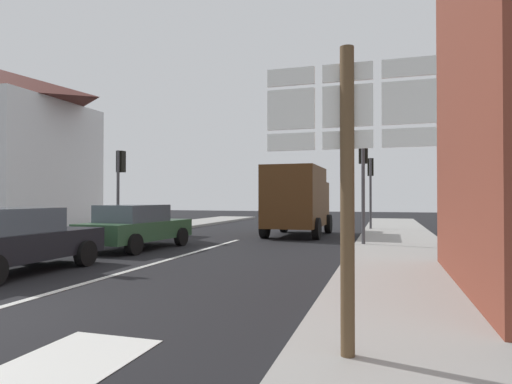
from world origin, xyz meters
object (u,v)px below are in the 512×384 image
at_px(traffic_light_far_right, 371,177).
at_px(traffic_light_near_left, 120,174).
at_px(route_sign_post, 347,167).
at_px(delivery_truck, 298,199).
at_px(traffic_light_near_right, 363,166).
at_px(sedan_far, 136,226).
at_px(sedan_near, 10,240).

height_order(traffic_light_far_right, traffic_light_near_left, traffic_light_far_right).
height_order(route_sign_post, traffic_light_near_left, traffic_light_near_left).
bearing_deg(traffic_light_near_left, delivery_truck, 25.27).
relative_size(delivery_truck, route_sign_post, 1.57).
relative_size(traffic_light_near_right, traffic_light_near_left, 1.03).
height_order(delivery_truck, traffic_light_far_right, traffic_light_far_right).
bearing_deg(sedan_far, delivery_truck, 57.13).
bearing_deg(delivery_truck, traffic_light_far_right, 51.72).
bearing_deg(traffic_light_near_left, traffic_light_far_right, 35.54).
bearing_deg(sedan_near, traffic_light_far_right, 64.42).
relative_size(sedan_far, traffic_light_far_right, 1.16).
bearing_deg(traffic_light_near_right, sedan_far, -160.03).
bearing_deg(delivery_truck, sedan_near, -110.48).
bearing_deg(traffic_light_near_right, traffic_light_near_left, 176.84).
xyz_separation_m(sedan_near, sedan_far, (0.09, 4.94, 0.00)).
distance_m(delivery_truck, traffic_light_near_left, 7.75).
bearing_deg(delivery_truck, sedan_far, -122.87).
height_order(traffic_light_near_right, traffic_light_far_right, traffic_light_near_right).
relative_size(sedan_far, delivery_truck, 0.86).
xyz_separation_m(route_sign_post, traffic_light_near_left, (-10.34, 11.40, 0.72)).
xyz_separation_m(route_sign_post, traffic_light_far_right, (-0.36, 18.53, 0.76)).
bearing_deg(traffic_light_far_right, sedan_near, -115.58).
bearing_deg(traffic_light_far_right, sedan_far, -124.98).
xyz_separation_m(traffic_light_near_right, traffic_light_far_right, (0.00, 7.68, -0.03)).
distance_m(traffic_light_near_right, traffic_light_far_right, 7.68).
bearing_deg(sedan_far, traffic_light_near_left, 131.17).
bearing_deg(sedan_far, sedan_near, -91.02).
xyz_separation_m(sedan_near, traffic_light_near_left, (-2.69, 8.11, 1.97)).
relative_size(route_sign_post, traffic_light_far_right, 0.86).
bearing_deg(traffic_light_near_left, sedan_near, -71.68).
distance_m(sedan_far, traffic_light_near_right, 7.94).
distance_m(sedan_near, traffic_light_near_right, 10.70).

